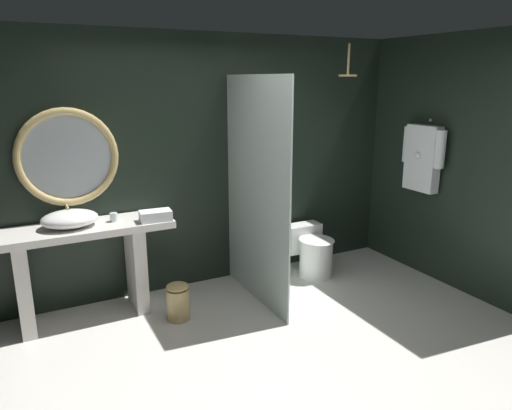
# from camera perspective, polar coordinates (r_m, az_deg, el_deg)

# --- Properties ---
(ground_plane) EXTENTS (5.76, 5.76, 0.00)m
(ground_plane) POSITION_cam_1_polar(r_m,az_deg,el_deg) (3.82, 4.45, -19.25)
(ground_plane) COLOR silver
(back_wall_panel) EXTENTS (4.80, 0.10, 2.60)m
(back_wall_panel) POSITION_cam_1_polar(r_m,az_deg,el_deg) (4.94, -6.93, 5.04)
(back_wall_panel) COLOR black
(back_wall_panel) RESTS_ON ground_plane
(side_wall_right) EXTENTS (0.10, 2.47, 2.60)m
(side_wall_right) POSITION_cam_1_polar(r_m,az_deg,el_deg) (5.37, 22.16, 4.83)
(side_wall_right) COLOR black
(side_wall_right) RESTS_ON ground_plane
(vanity_counter) EXTENTS (1.64, 0.50, 0.89)m
(vanity_counter) POSITION_cam_1_polar(r_m,az_deg,el_deg) (4.54, -20.44, -6.05)
(vanity_counter) COLOR silver
(vanity_counter) RESTS_ON ground_plane
(vessel_sink) EXTENTS (0.48, 0.40, 0.16)m
(vessel_sink) POSITION_cam_1_polar(r_m,az_deg,el_deg) (4.43, -21.64, -1.57)
(vessel_sink) COLOR white
(vessel_sink) RESTS_ON vanity_counter
(tumbler_cup) EXTENTS (0.07, 0.07, 0.08)m
(tumbler_cup) POSITION_cam_1_polar(r_m,az_deg,el_deg) (4.48, -16.86, -1.43)
(tumbler_cup) COLOR silver
(tumbler_cup) RESTS_ON vanity_counter
(round_wall_mirror) EXTENTS (0.89, 0.07, 0.89)m
(round_wall_mirror) POSITION_cam_1_polar(r_m,az_deg,el_deg) (4.55, -21.84, 5.34)
(round_wall_mirror) COLOR tan
(shower_glass_panel) EXTENTS (0.02, 1.26, 2.19)m
(shower_glass_panel) POSITION_cam_1_polar(r_m,az_deg,el_deg) (4.50, 0.02, 1.49)
(shower_glass_panel) COLOR silver
(shower_glass_panel) RESTS_ON ground_plane
(rain_shower_head) EXTENTS (0.19, 0.19, 0.33)m
(rain_shower_head) POSITION_cam_1_polar(r_m,az_deg,el_deg) (5.16, 11.07, 15.49)
(rain_shower_head) COLOR tan
(hanging_bathrobe) EXTENTS (0.20, 0.56, 0.78)m
(hanging_bathrobe) POSITION_cam_1_polar(r_m,az_deg,el_deg) (5.39, 19.54, 5.62)
(hanging_bathrobe) COLOR tan
(toilet) EXTENTS (0.42, 0.59, 0.53)m
(toilet) POSITION_cam_1_polar(r_m,az_deg,el_deg) (5.37, 6.77, -5.56)
(toilet) COLOR white
(toilet) RESTS_ON ground_plane
(waste_bin) EXTENTS (0.21, 0.21, 0.35)m
(waste_bin) POSITION_cam_1_polar(r_m,az_deg,el_deg) (4.46, -9.42, -11.42)
(waste_bin) COLOR tan
(waste_bin) RESTS_ON ground_plane
(folded_hand_towel) EXTENTS (0.30, 0.19, 0.10)m
(folded_hand_towel) POSITION_cam_1_polar(r_m,az_deg,el_deg) (4.41, -12.08, -1.27)
(folded_hand_towel) COLOR white
(folded_hand_towel) RESTS_ON vanity_counter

